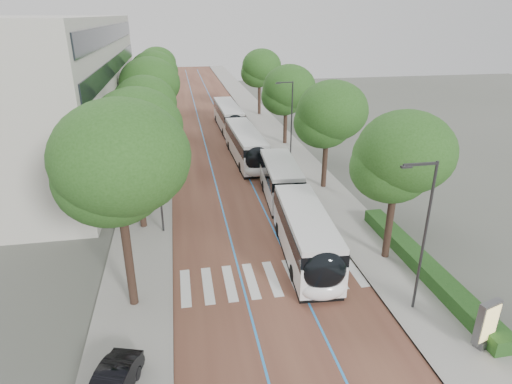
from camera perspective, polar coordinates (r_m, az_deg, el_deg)
ground at (r=24.53m, az=2.25°, el=-12.81°), size 160.00×160.00×0.00m
road at (r=61.29m, az=-6.02°, el=9.15°), size 11.00×140.00×0.02m
sidewalk_left at (r=61.18m, az=-13.12°, el=8.71°), size 4.00×140.00×0.12m
sidewalk_right at (r=62.29m, az=0.96°, el=9.54°), size 4.00×140.00×0.12m
kerb_left at (r=61.12m, az=-11.32°, el=8.85°), size 0.20×140.00×0.14m
kerb_right at (r=61.95m, az=-0.79°, el=9.47°), size 0.20×140.00×0.14m
zebra_crossing at (r=25.35m, az=2.20°, el=-11.42°), size 10.55×3.60×0.01m
lane_line_left at (r=61.19m, az=-7.53°, el=9.08°), size 0.12×126.00×0.01m
lane_line_right at (r=61.43m, az=-4.52°, el=9.25°), size 0.12×126.00×0.01m
office_building at (r=50.26m, az=-28.28°, el=11.80°), size 18.11×40.00×14.00m
hedge at (r=27.44m, az=21.40°, el=-9.05°), size 1.20×14.00×0.80m
streetlight_near at (r=22.00m, az=21.37°, el=-4.34°), size 1.82×0.20×8.00m
streetlight_far at (r=43.95m, az=4.56°, el=10.25°), size 1.82×0.20×8.00m
lamp_post_left at (r=29.29m, az=-12.86°, el=1.90°), size 0.14×0.14×8.00m
trees_left at (r=45.47m, az=-14.42°, el=12.60°), size 6.35×61.19×10.31m
trees_right at (r=44.25m, az=5.90°, el=12.25°), size 5.89×47.62×9.03m
lead_bus at (r=29.92m, az=5.03°, el=-2.32°), size 3.87×18.53×3.20m
bus_queued_0 at (r=44.25m, az=-1.32°, el=6.13°), size 2.82×12.46×3.20m
bus_queued_1 at (r=57.18m, az=-3.66°, el=9.91°), size 2.78×12.45×3.20m
ad_panel at (r=22.49m, az=28.38°, el=-15.23°), size 1.23×0.65×2.47m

